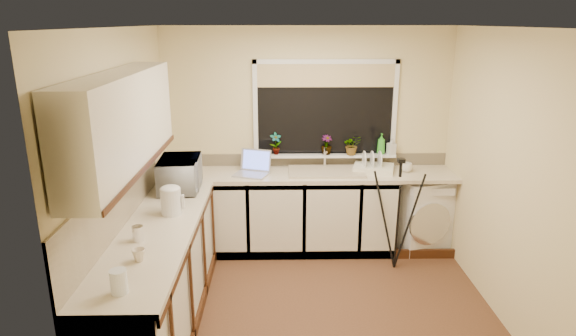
# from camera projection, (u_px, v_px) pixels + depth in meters

# --- Properties ---
(floor) EXTENTS (3.20, 3.20, 0.00)m
(floor) POSITION_uv_depth(u_px,v_px,m) (314.00, 305.00, 4.51)
(floor) COLOR brown
(floor) RESTS_ON ground
(ceiling) EXTENTS (3.20, 3.20, 0.00)m
(ceiling) POSITION_uv_depth(u_px,v_px,m) (319.00, 27.00, 3.81)
(ceiling) COLOR white
(ceiling) RESTS_ON ground
(wall_back) EXTENTS (3.20, 0.00, 3.20)m
(wall_back) POSITION_uv_depth(u_px,v_px,m) (307.00, 138.00, 5.59)
(wall_back) COLOR beige
(wall_back) RESTS_ON ground
(wall_front) EXTENTS (3.20, 0.00, 3.20)m
(wall_front) POSITION_uv_depth(u_px,v_px,m) (337.00, 261.00, 2.72)
(wall_front) COLOR beige
(wall_front) RESTS_ON ground
(wall_left) EXTENTS (0.00, 3.00, 3.00)m
(wall_left) POSITION_uv_depth(u_px,v_px,m) (126.00, 179.00, 4.13)
(wall_left) COLOR beige
(wall_left) RESTS_ON ground
(wall_right) EXTENTS (0.00, 3.00, 3.00)m
(wall_right) POSITION_uv_depth(u_px,v_px,m) (505.00, 177.00, 4.19)
(wall_right) COLOR beige
(wall_right) RESTS_ON ground
(base_cabinet_back) EXTENTS (2.55, 0.60, 0.86)m
(base_cabinet_back) POSITION_uv_depth(u_px,v_px,m) (279.00, 213.00, 5.53)
(base_cabinet_back) COLOR silver
(base_cabinet_back) RESTS_ON floor
(base_cabinet_left) EXTENTS (0.54, 2.40, 0.86)m
(base_cabinet_left) POSITION_uv_depth(u_px,v_px,m) (161.00, 282.00, 4.08)
(base_cabinet_left) COLOR silver
(base_cabinet_left) RESTS_ON floor
(worktop_back) EXTENTS (3.20, 0.60, 0.04)m
(worktop_back) POSITION_uv_depth(u_px,v_px,m) (308.00, 174.00, 5.41)
(worktop_back) COLOR beige
(worktop_back) RESTS_ON base_cabinet_back
(worktop_left) EXTENTS (0.60, 2.40, 0.04)m
(worktop_left) POSITION_uv_depth(u_px,v_px,m) (156.00, 231.00, 3.95)
(worktop_left) COLOR beige
(worktop_left) RESTS_ON base_cabinet_left
(upper_cabinet) EXTENTS (0.28, 1.90, 0.70)m
(upper_cabinet) POSITION_uv_depth(u_px,v_px,m) (122.00, 122.00, 3.54)
(upper_cabinet) COLOR silver
(upper_cabinet) RESTS_ON wall_left
(splashback_left) EXTENTS (0.02, 2.40, 0.45)m
(splashback_left) POSITION_uv_depth(u_px,v_px,m) (117.00, 203.00, 3.87)
(splashback_left) COLOR beige
(splashback_left) RESTS_ON wall_left
(splashback_back) EXTENTS (3.20, 0.02, 0.14)m
(splashback_back) POSITION_uv_depth(u_px,v_px,m) (307.00, 159.00, 5.66)
(splashback_back) COLOR beige
(splashback_back) RESTS_ON wall_back
(window_glass) EXTENTS (1.50, 0.02, 1.00)m
(window_glass) POSITION_uv_depth(u_px,v_px,m) (325.00, 109.00, 5.49)
(window_glass) COLOR black
(window_glass) RESTS_ON wall_back
(window_blind) EXTENTS (1.50, 0.02, 0.25)m
(window_blind) POSITION_uv_depth(u_px,v_px,m) (326.00, 76.00, 5.36)
(window_blind) COLOR tan
(window_blind) RESTS_ON wall_back
(windowsill) EXTENTS (1.60, 0.14, 0.03)m
(windowsill) POSITION_uv_depth(u_px,v_px,m) (325.00, 155.00, 5.59)
(windowsill) COLOR white
(windowsill) RESTS_ON wall_back
(sink) EXTENTS (0.82, 0.46, 0.03)m
(sink) POSITION_uv_depth(u_px,v_px,m) (326.00, 171.00, 5.40)
(sink) COLOR tan
(sink) RESTS_ON worktop_back
(faucet) EXTENTS (0.03, 0.03, 0.24)m
(faucet) POSITION_uv_depth(u_px,v_px,m) (325.00, 158.00, 5.54)
(faucet) COLOR silver
(faucet) RESTS_ON worktop_back
(washing_machine) EXTENTS (0.71, 0.69, 0.82)m
(washing_machine) POSITION_uv_depth(u_px,v_px,m) (422.00, 212.00, 5.61)
(washing_machine) COLOR white
(washing_machine) RESTS_ON floor
(laptop) EXTENTS (0.43, 0.40, 0.26)m
(laptop) POSITION_uv_depth(u_px,v_px,m) (253.00, 168.00, 5.34)
(laptop) COLOR #AEADB6
(laptop) RESTS_ON worktop_back
(kettle) EXTENTS (0.17, 0.17, 0.23)m
(kettle) POSITION_uv_depth(u_px,v_px,m) (171.00, 202.00, 4.21)
(kettle) COLOR silver
(kettle) RESTS_ON worktop_left
(dish_rack) EXTENTS (0.50, 0.42, 0.06)m
(dish_rack) POSITION_uv_depth(u_px,v_px,m) (374.00, 168.00, 5.45)
(dish_rack) COLOR #EEECCE
(dish_rack) RESTS_ON worktop_back
(tripod) EXTENTS (0.74, 0.74, 1.19)m
(tripod) POSITION_uv_depth(u_px,v_px,m) (398.00, 215.00, 5.04)
(tripod) COLOR black
(tripod) RESTS_ON floor
(glass_jug) EXTENTS (0.11, 0.11, 0.15)m
(glass_jug) POSITION_uv_depth(u_px,v_px,m) (119.00, 282.00, 3.00)
(glass_jug) COLOR white
(glass_jug) RESTS_ON worktop_left
(steel_jar) EXTENTS (0.09, 0.09, 0.12)m
(steel_jar) POSITION_uv_depth(u_px,v_px,m) (138.00, 233.00, 3.72)
(steel_jar) COLOR silver
(steel_jar) RESTS_ON worktop_left
(microwave) EXTENTS (0.41, 0.58, 0.31)m
(microwave) POSITION_uv_depth(u_px,v_px,m) (180.00, 174.00, 4.84)
(microwave) COLOR silver
(microwave) RESTS_ON worktop_left
(plant_a) EXTENTS (0.15, 0.12, 0.25)m
(plant_a) POSITION_uv_depth(u_px,v_px,m) (276.00, 144.00, 5.53)
(plant_a) COLOR #999999
(plant_a) RESTS_ON windowsill
(plant_c) EXTENTS (0.15, 0.15, 0.22)m
(plant_c) POSITION_uv_depth(u_px,v_px,m) (327.00, 145.00, 5.55)
(plant_c) COLOR #999999
(plant_c) RESTS_ON windowsill
(plant_d) EXTENTS (0.22, 0.19, 0.22)m
(plant_d) POSITION_uv_depth(u_px,v_px,m) (352.00, 145.00, 5.52)
(plant_d) COLOR #999999
(plant_d) RESTS_ON windowsill
(soap_bottle_green) EXTENTS (0.09, 0.09, 0.23)m
(soap_bottle_green) POSITION_uv_depth(u_px,v_px,m) (381.00, 144.00, 5.55)
(soap_bottle_green) COLOR green
(soap_bottle_green) RESTS_ON windowsill
(soap_bottle_clear) EXTENTS (0.10, 0.11, 0.19)m
(soap_bottle_clear) POSITION_uv_depth(u_px,v_px,m) (391.00, 146.00, 5.55)
(soap_bottle_clear) COLOR #999999
(soap_bottle_clear) RESTS_ON windowsill
(cup_back) EXTENTS (0.15, 0.15, 0.10)m
(cup_back) POSITION_uv_depth(u_px,v_px,m) (406.00, 167.00, 5.42)
(cup_back) COLOR silver
(cup_back) RESTS_ON worktop_back
(cup_left) EXTENTS (0.12, 0.12, 0.09)m
(cup_left) POSITION_uv_depth(u_px,v_px,m) (139.00, 255.00, 3.41)
(cup_left) COLOR beige
(cup_left) RESTS_ON worktop_left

